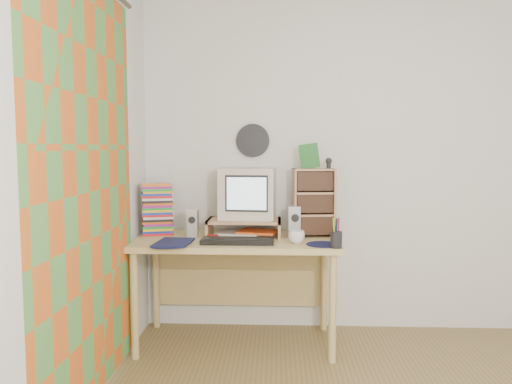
# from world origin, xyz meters

# --- Properties ---
(back_wall) EXTENTS (3.50, 0.00, 3.50)m
(back_wall) POSITION_xyz_m (0.00, 1.75, 1.25)
(back_wall) COLOR silver
(back_wall) RESTS_ON floor
(left_wall) EXTENTS (0.00, 3.50, 3.50)m
(left_wall) POSITION_xyz_m (-1.75, 0.00, 1.25)
(left_wall) COLOR silver
(left_wall) RESTS_ON floor
(curtain) EXTENTS (0.00, 2.20, 2.20)m
(curtain) POSITION_xyz_m (-1.71, 0.48, 1.15)
(curtain) COLOR #CC5A1C
(curtain) RESTS_ON left_wall
(wall_disc) EXTENTS (0.25, 0.02, 0.25)m
(wall_disc) POSITION_xyz_m (-0.93, 1.73, 1.43)
(wall_disc) COLOR black
(wall_disc) RESTS_ON back_wall
(desk) EXTENTS (1.40, 0.70, 0.75)m
(desk) POSITION_xyz_m (-1.03, 1.44, 0.62)
(desk) COLOR tan
(desk) RESTS_ON floor
(monitor_riser) EXTENTS (0.52, 0.30, 0.12)m
(monitor_riser) POSITION_xyz_m (-0.98, 1.48, 0.84)
(monitor_riser) COLOR tan
(monitor_riser) RESTS_ON desk
(crt_monitor) EXTENTS (0.41, 0.41, 0.36)m
(crt_monitor) POSITION_xyz_m (-0.96, 1.53, 1.05)
(crt_monitor) COLOR beige
(crt_monitor) RESTS_ON monitor_riser
(speaker_left) EXTENTS (0.08, 0.08, 0.20)m
(speaker_left) POSITION_xyz_m (-1.34, 1.41, 0.85)
(speaker_left) COLOR silver
(speaker_left) RESTS_ON desk
(speaker_right) EXTENTS (0.09, 0.09, 0.22)m
(speaker_right) POSITION_xyz_m (-0.62, 1.44, 0.86)
(speaker_right) COLOR silver
(speaker_right) RESTS_ON desk
(keyboard) EXTENTS (0.48, 0.17, 0.03)m
(keyboard) POSITION_xyz_m (-1.00, 1.20, 0.77)
(keyboard) COLOR black
(keyboard) RESTS_ON desk
(dvd_stack) EXTENTS (0.25, 0.20, 0.30)m
(dvd_stack) POSITION_xyz_m (-1.61, 1.52, 0.90)
(dvd_stack) COLOR brown
(dvd_stack) RESTS_ON desk
(cd_rack) EXTENTS (0.31, 0.19, 0.48)m
(cd_rack) POSITION_xyz_m (-0.49, 1.49, 0.99)
(cd_rack) COLOR tan
(cd_rack) RESTS_ON desk
(mug) EXTENTS (0.13, 0.13, 0.09)m
(mug) POSITION_xyz_m (-0.62, 1.21, 0.79)
(mug) COLOR white
(mug) RESTS_ON desk
(diary) EXTENTS (0.28, 0.22, 0.05)m
(diary) POSITION_xyz_m (-1.52, 1.14, 0.78)
(diary) COLOR #10163E
(diary) RESTS_ON desk
(mousepad) EXTENTS (0.26, 0.26, 0.00)m
(mousepad) POSITION_xyz_m (-0.45, 1.17, 0.75)
(mousepad) COLOR #0F1034
(mousepad) RESTS_ON desk
(pen_cup) EXTENTS (0.08, 0.08, 0.15)m
(pen_cup) POSITION_xyz_m (-0.38, 1.07, 0.82)
(pen_cup) COLOR black
(pen_cup) RESTS_ON desk
(papers) EXTENTS (0.35, 0.29, 0.04)m
(papers) POSITION_xyz_m (-0.96, 1.47, 0.77)
(papers) COLOR silver
(papers) RESTS_ON desk
(red_box) EXTENTS (0.08, 0.05, 0.04)m
(red_box) POSITION_xyz_m (-1.18, 1.31, 0.77)
(red_box) COLOR #AB1B12
(red_box) RESTS_ON desk
(game_box) EXTENTS (0.14, 0.04, 0.17)m
(game_box) POSITION_xyz_m (-0.52, 1.51, 1.32)
(game_box) COLOR #195819
(game_box) RESTS_ON cd_rack
(webcam) EXTENTS (0.05, 0.05, 0.08)m
(webcam) POSITION_xyz_m (-0.39, 1.49, 1.27)
(webcam) COLOR black
(webcam) RESTS_ON cd_rack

